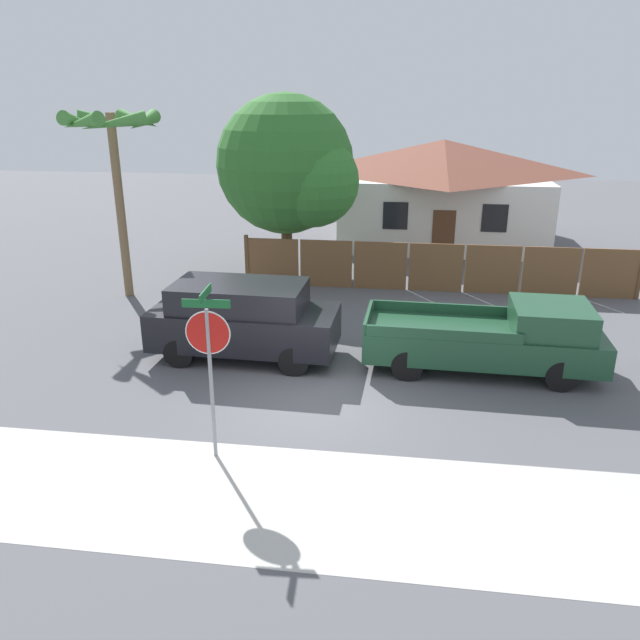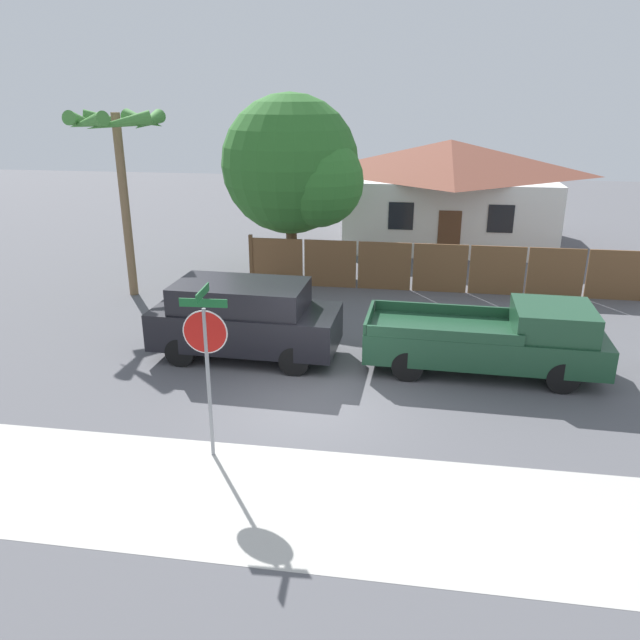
# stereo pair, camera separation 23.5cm
# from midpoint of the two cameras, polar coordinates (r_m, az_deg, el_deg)

# --- Properties ---
(ground_plane) EXTENTS (80.00, 80.00, 0.00)m
(ground_plane) POSITION_cam_midpoint_polar(r_m,az_deg,el_deg) (13.81, -1.31, -7.39)
(ground_plane) COLOR #56565B
(sidewalk_strip) EXTENTS (36.00, 3.20, 0.01)m
(sidewalk_strip) POSITION_cam_midpoint_polar(r_m,az_deg,el_deg) (10.79, -4.45, -16.08)
(sidewalk_strip) COLOR beige
(sidewalk_strip) RESTS_ON ground
(wooden_fence) EXTENTS (13.22, 0.12, 1.75)m
(wooden_fence) POSITION_cam_midpoint_polar(r_m,az_deg,el_deg) (21.48, 10.22, 4.74)
(wooden_fence) COLOR brown
(wooden_fence) RESTS_ON ground
(house) EXTENTS (9.37, 7.93, 4.48)m
(house) POSITION_cam_midpoint_polar(r_m,az_deg,el_deg) (29.23, 10.81, 11.68)
(house) COLOR white
(house) RESTS_ON ground
(oak_tree) EXTENTS (5.15, 4.91, 6.44)m
(oak_tree) POSITION_cam_midpoint_polar(r_m,az_deg,el_deg) (22.79, -2.94, 13.70)
(oak_tree) COLOR brown
(oak_tree) RESTS_ON ground
(palm_tree) EXTENTS (2.90, 3.11, 5.91)m
(palm_tree) POSITION_cam_midpoint_polar(r_m,az_deg,el_deg) (21.02, -18.75, 15.51)
(palm_tree) COLOR brown
(palm_tree) RESTS_ON ground
(red_suv) EXTENTS (4.71, 2.13, 1.95)m
(red_suv) POSITION_cam_midpoint_polar(r_m,az_deg,el_deg) (15.79, -7.43, 0.17)
(red_suv) COLOR black
(red_suv) RESTS_ON ground
(orange_pickup) EXTENTS (5.63, 2.15, 1.74)m
(orange_pickup) POSITION_cam_midpoint_polar(r_m,az_deg,el_deg) (15.47, 15.18, -1.59)
(orange_pickup) COLOR #1E472D
(orange_pickup) RESTS_ON ground
(stop_sign) EXTENTS (0.84, 0.76, 3.24)m
(stop_sign) POSITION_cam_midpoint_polar(r_m,az_deg,el_deg) (11.07, -10.73, -2.40)
(stop_sign) COLOR gray
(stop_sign) RESTS_ON ground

